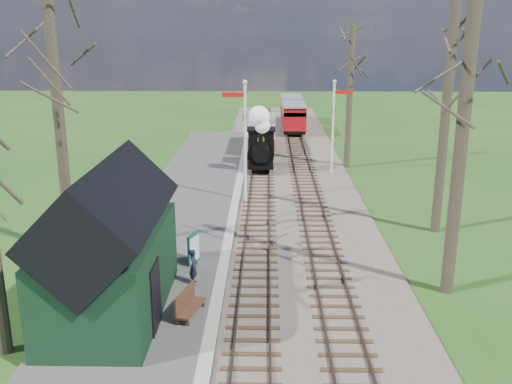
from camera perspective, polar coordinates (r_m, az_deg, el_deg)
distant_hills at (r=80.09m, az=1.82°, el=-2.01°), size 114.40×48.00×22.02m
ballast_bed at (r=34.85m, az=2.61°, el=1.84°), size 8.00×60.00×0.10m
track_near at (r=34.83m, az=0.47°, el=1.93°), size 1.60×60.00×0.15m
track_far at (r=34.90m, az=4.75°, el=1.91°), size 1.60×60.00×0.15m
platform at (r=27.41m, az=-7.07°, el=-2.12°), size 5.00×44.00×0.20m
coping_strip at (r=27.18m, az=-2.27°, el=-2.16°), size 0.40×44.00×0.21m
station_shed at (r=17.63m, az=-14.43°, el=-5.50°), size 3.25×6.30×4.78m
semaphore_near at (r=28.24m, az=-1.23°, el=5.91°), size 1.22×0.24×6.22m
semaphore_far at (r=34.41m, az=7.84°, el=7.14°), size 1.22×0.24×5.72m
bare_trees at (r=22.16m, az=3.60°, el=7.24°), size 15.51×22.39×12.00m
fence_line at (r=48.45m, az=1.03°, el=6.48°), size 12.60×0.08×1.00m
locomotive at (r=35.31m, az=0.48°, el=5.10°), size 1.62×3.77×4.04m
coach at (r=41.36m, az=0.59°, el=6.01°), size 1.89×6.47×1.99m
red_carriage_a at (r=48.31m, az=3.79°, el=7.47°), size 1.94×4.81×2.04m
red_carriage_b at (r=53.75m, az=3.53°, el=8.35°), size 1.94×4.81×2.04m
sign_board at (r=21.22m, az=-6.26°, el=-5.65°), size 0.36×0.76×1.15m
bench at (r=17.67m, az=-6.85°, el=-10.98°), size 0.77×1.52×0.84m
person at (r=19.58m, az=-6.25°, el=-7.43°), size 0.32×0.47×1.24m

